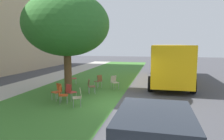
{
  "coord_description": "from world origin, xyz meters",
  "views": [
    {
      "loc": [
        -9.8,
        -1.74,
        2.93
      ],
      "look_at": [
        2.38,
        1.04,
        1.36
      ],
      "focal_mm": 32.82,
      "sensor_mm": 36.0,
      "label": 1
    }
  ],
  "objects_px": {
    "chair_3": "(99,80)",
    "chair_4": "(78,96)",
    "chair_2": "(114,81)",
    "chair_5": "(91,85)",
    "chair_1": "(58,90)",
    "chair_0": "(72,77)",
    "school_bus": "(169,59)",
    "chair_6": "(62,94)",
    "chair_7": "(70,91)",
    "street_tree": "(67,25)"
  },
  "relations": [
    {
      "from": "chair_3",
      "to": "chair_4",
      "type": "relative_size",
      "value": 1.0
    },
    {
      "from": "chair_2",
      "to": "chair_5",
      "type": "height_order",
      "value": "same"
    },
    {
      "from": "chair_1",
      "to": "chair_4",
      "type": "bearing_deg",
      "value": -119.36
    },
    {
      "from": "chair_5",
      "to": "chair_0",
      "type": "bearing_deg",
      "value": 42.5
    },
    {
      "from": "chair_0",
      "to": "school_bus",
      "type": "bearing_deg",
      "value": -66.66
    },
    {
      "from": "chair_6",
      "to": "school_bus",
      "type": "relative_size",
      "value": 0.08
    },
    {
      "from": "chair_5",
      "to": "chair_7",
      "type": "height_order",
      "value": "same"
    },
    {
      "from": "street_tree",
      "to": "chair_0",
      "type": "height_order",
      "value": "street_tree"
    },
    {
      "from": "chair_3",
      "to": "chair_6",
      "type": "bearing_deg",
      "value": 170.48
    },
    {
      "from": "chair_1",
      "to": "chair_6",
      "type": "distance_m",
      "value": 0.83
    },
    {
      "from": "chair_0",
      "to": "chair_6",
      "type": "height_order",
      "value": "same"
    },
    {
      "from": "chair_2",
      "to": "chair_5",
      "type": "distance_m",
      "value": 1.94
    },
    {
      "from": "chair_5",
      "to": "chair_4",
      "type": "bearing_deg",
      "value": -173.9
    },
    {
      "from": "chair_2",
      "to": "chair_3",
      "type": "bearing_deg",
      "value": 83.05
    },
    {
      "from": "chair_0",
      "to": "chair_3",
      "type": "distance_m",
      "value": 2.34
    },
    {
      "from": "chair_1",
      "to": "chair_7",
      "type": "distance_m",
      "value": 0.71
    },
    {
      "from": "street_tree",
      "to": "chair_4",
      "type": "relative_size",
      "value": 6.74
    },
    {
      "from": "street_tree",
      "to": "chair_2",
      "type": "height_order",
      "value": "street_tree"
    },
    {
      "from": "chair_2",
      "to": "chair_4",
      "type": "xyz_separation_m",
      "value": [
        -4.15,
        0.83,
        0.0
      ]
    },
    {
      "from": "chair_2",
      "to": "chair_3",
      "type": "height_order",
      "value": "same"
    },
    {
      "from": "chair_1",
      "to": "chair_0",
      "type": "bearing_deg",
      "value": 13.45
    },
    {
      "from": "chair_1",
      "to": "chair_7",
      "type": "xyz_separation_m",
      "value": [
        0.04,
        -0.71,
        0.0
      ]
    },
    {
      "from": "chair_2",
      "to": "chair_6",
      "type": "height_order",
      "value": "same"
    },
    {
      "from": "chair_5",
      "to": "chair_6",
      "type": "relative_size",
      "value": 1.0
    },
    {
      "from": "chair_3",
      "to": "chair_6",
      "type": "distance_m",
      "value": 4.1
    },
    {
      "from": "chair_0",
      "to": "chair_5",
      "type": "xyz_separation_m",
      "value": [
        -2.44,
        -2.24,
        0.0
      ]
    },
    {
      "from": "chair_1",
      "to": "chair_3",
      "type": "bearing_deg",
      "value": -19.85
    },
    {
      "from": "chair_7",
      "to": "chair_0",
      "type": "bearing_deg",
      "value": 22.44
    },
    {
      "from": "chair_7",
      "to": "chair_3",
      "type": "bearing_deg",
      "value": -8.93
    },
    {
      "from": "chair_1",
      "to": "chair_3",
      "type": "distance_m",
      "value": 3.65
    },
    {
      "from": "chair_3",
      "to": "chair_0",
      "type": "bearing_deg",
      "value": 72.23
    },
    {
      "from": "chair_0",
      "to": "chair_2",
      "type": "distance_m",
      "value": 3.45
    },
    {
      "from": "chair_5",
      "to": "chair_6",
      "type": "xyz_separation_m",
      "value": [
        -2.32,
        0.68,
        0.0
      ]
    },
    {
      "from": "chair_4",
      "to": "chair_7",
      "type": "bearing_deg",
      "value": 42.35
    },
    {
      "from": "street_tree",
      "to": "school_bus",
      "type": "xyz_separation_m",
      "value": [
        5.58,
        -6.08,
        -2.31
      ]
    },
    {
      "from": "chair_1",
      "to": "chair_3",
      "type": "relative_size",
      "value": 1.0
    },
    {
      "from": "street_tree",
      "to": "chair_5",
      "type": "height_order",
      "value": "street_tree"
    },
    {
      "from": "chair_5",
      "to": "chair_3",
      "type": "bearing_deg",
      "value": 0.18
    },
    {
      "from": "chair_6",
      "to": "chair_5",
      "type": "bearing_deg",
      "value": -16.44
    },
    {
      "from": "street_tree",
      "to": "school_bus",
      "type": "distance_m",
      "value": 8.57
    },
    {
      "from": "chair_3",
      "to": "chair_5",
      "type": "xyz_separation_m",
      "value": [
        -1.73,
        -0.01,
        0.0
      ]
    },
    {
      "from": "chair_1",
      "to": "chair_5",
      "type": "xyz_separation_m",
      "value": [
        1.71,
        -1.24,
        0.0
      ]
    },
    {
      "from": "chair_0",
      "to": "school_bus",
      "type": "distance_m",
      "value": 7.67
    },
    {
      "from": "chair_0",
      "to": "chair_7",
      "type": "xyz_separation_m",
      "value": [
        -4.11,
        -1.7,
        0.0
      ]
    },
    {
      "from": "chair_0",
      "to": "chair_1",
      "type": "relative_size",
      "value": 1.0
    },
    {
      "from": "chair_6",
      "to": "chair_7",
      "type": "distance_m",
      "value": 0.66
    },
    {
      "from": "chair_3",
      "to": "school_bus",
      "type": "distance_m",
      "value": 6.13
    },
    {
      "from": "chair_4",
      "to": "chair_5",
      "type": "bearing_deg",
      "value": 6.1
    },
    {
      "from": "school_bus",
      "to": "street_tree",
      "type": "bearing_deg",
      "value": 132.52
    },
    {
      "from": "chair_1",
      "to": "street_tree",
      "type": "bearing_deg",
      "value": 4.44
    }
  ]
}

